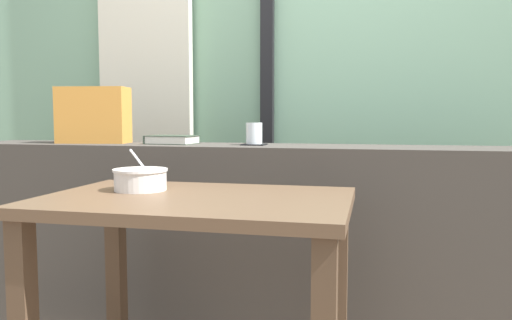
{
  "coord_description": "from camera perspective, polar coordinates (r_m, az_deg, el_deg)",
  "views": [
    {
      "loc": [
        0.46,
        -1.56,
        0.95
      ],
      "look_at": [
        -0.0,
        0.4,
        0.78
      ],
      "focal_mm": 35.18,
      "sensor_mm": 36.0,
      "label": 1
    }
  ],
  "objects": [
    {
      "name": "breakfast_table",
      "position": [
        1.6,
        -6.81,
        -8.64
      ],
      "size": [
        0.95,
        0.63,
        0.7
      ],
      "color": "brown",
      "rests_on": "ground"
    },
    {
      "name": "throw_pillow",
      "position": [
        2.47,
        -17.98,
        4.87
      ],
      "size": [
        0.34,
        0.18,
        0.26
      ],
      "primitive_type": "cube",
      "rotation": [
        0.0,
        0.0,
        0.15
      ],
      "color": "#D18938",
      "rests_on": "dark_console_ledge"
    },
    {
      "name": "dark_console_ledge",
      "position": [
        2.23,
        0.9,
        -9.01
      ],
      "size": [
        2.8,
        0.36,
        0.83
      ],
      "primitive_type": "cube",
      "color": "#423D38",
      "rests_on": "ground"
    },
    {
      "name": "closed_book",
      "position": [
        2.31,
        -9.56,
        2.3
      ],
      "size": [
        0.22,
        0.17,
        0.04
      ],
      "color": "#334233",
      "rests_on": "dark_console_ledge"
    },
    {
      "name": "window_divider_post",
      "position": [
        2.84,
        1.29,
        12.01
      ],
      "size": [
        0.07,
        0.05,
        2.6
      ],
      "primitive_type": "cube",
      "color": "black",
      "rests_on": "ground"
    },
    {
      "name": "curtain_left_panel",
      "position": [
        3.03,
        -12.46,
        10.48
      ],
      "size": [
        0.56,
        0.06,
        2.5
      ],
      "primitive_type": "cube",
      "color": "beige",
      "rests_on": "ground"
    },
    {
      "name": "coaster_square",
      "position": [
        2.18,
        -0.22,
        1.78
      ],
      "size": [
        0.1,
        0.1,
        0.0
      ],
      "primitive_type": "cube",
      "color": "black",
      "rests_on": "dark_console_ledge"
    },
    {
      "name": "soup_bowl",
      "position": [
        1.73,
        -13.0,
        -2.19
      ],
      "size": [
        0.18,
        0.18,
        0.14
      ],
      "color": "silver",
      "rests_on": "breakfast_table"
    },
    {
      "name": "outdoor_backdrop",
      "position": [
        2.9,
        4.02,
        13.85
      ],
      "size": [
        4.8,
        0.08,
        2.8
      ],
      "primitive_type": "cube",
      "color": "#84B293",
      "rests_on": "ground"
    },
    {
      "name": "juice_glass",
      "position": [
        2.18,
        -0.22,
        2.99
      ],
      "size": [
        0.07,
        0.07,
        0.09
      ],
      "color": "white",
      "rests_on": "coaster_square"
    }
  ]
}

